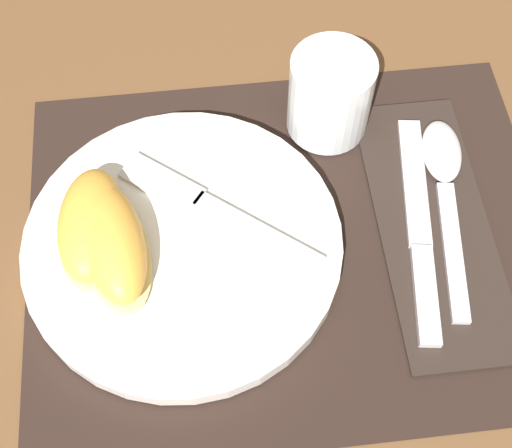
# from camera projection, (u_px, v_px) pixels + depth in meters

# --- Properties ---
(ground_plane) EXTENTS (3.00, 3.00, 0.00)m
(ground_plane) POSITION_uv_depth(u_px,v_px,m) (291.00, 241.00, 0.58)
(ground_plane) COLOR brown
(placemat) EXTENTS (0.42, 0.33, 0.00)m
(placemat) POSITION_uv_depth(u_px,v_px,m) (291.00, 240.00, 0.58)
(placemat) COLOR black
(placemat) RESTS_ON ground_plane
(plate) EXTENTS (0.25, 0.25, 0.02)m
(plate) POSITION_uv_depth(u_px,v_px,m) (183.00, 246.00, 0.56)
(plate) COLOR white
(plate) RESTS_ON placemat
(juice_glass) EXTENTS (0.07, 0.07, 0.08)m
(juice_glass) POSITION_uv_depth(u_px,v_px,m) (330.00, 99.00, 0.60)
(juice_glass) COLOR silver
(juice_glass) RESTS_ON placemat
(napkin) EXTENTS (0.09, 0.25, 0.00)m
(napkin) POSITION_uv_depth(u_px,v_px,m) (432.00, 222.00, 0.58)
(napkin) COLOR #2D231E
(napkin) RESTS_ON placemat
(knife) EXTENTS (0.05, 0.21, 0.01)m
(knife) POSITION_uv_depth(u_px,v_px,m) (419.00, 230.00, 0.57)
(knife) COLOR silver
(knife) RESTS_ON napkin
(spoon) EXTENTS (0.05, 0.19, 0.01)m
(spoon) POSITION_uv_depth(u_px,v_px,m) (444.00, 176.00, 0.60)
(spoon) COLOR silver
(spoon) RESTS_ON napkin
(fork) EXTENTS (0.16, 0.13, 0.00)m
(fork) POSITION_uv_depth(u_px,v_px,m) (206.00, 207.00, 0.57)
(fork) COLOR silver
(fork) RESTS_ON plate
(citrus_wedge_0) EXTENTS (0.06, 0.11, 0.04)m
(citrus_wedge_0) POSITION_uv_depth(u_px,v_px,m) (92.00, 226.00, 0.55)
(citrus_wedge_0) COLOR #F4DB84
(citrus_wedge_0) RESTS_ON plate
(citrus_wedge_1) EXTENTS (0.07, 0.12, 0.04)m
(citrus_wedge_1) POSITION_uv_depth(u_px,v_px,m) (113.00, 243.00, 0.54)
(citrus_wedge_1) COLOR #F4DB84
(citrus_wedge_1) RESTS_ON plate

